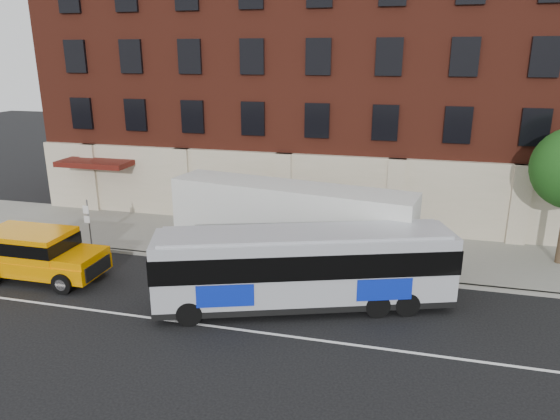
% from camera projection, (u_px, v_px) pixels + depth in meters
% --- Properties ---
extents(ground, '(120.00, 120.00, 0.00)m').
position_uv_depth(ground, '(203.00, 333.00, 17.69)').
color(ground, black).
rests_on(ground, ground).
extents(sidewalk, '(60.00, 6.00, 0.15)m').
position_uv_depth(sidewalk, '(271.00, 242.00, 26.01)').
color(sidewalk, gray).
rests_on(sidewalk, ground).
extents(kerb, '(60.00, 0.25, 0.15)m').
position_uv_depth(kerb, '(254.00, 265.00, 23.23)').
color(kerb, gray).
rests_on(kerb, ground).
extents(lane_line, '(60.00, 0.12, 0.01)m').
position_uv_depth(lane_line, '(208.00, 325.00, 18.16)').
color(lane_line, silver).
rests_on(lane_line, ground).
extents(building, '(30.00, 12.10, 15.00)m').
position_uv_depth(building, '(304.00, 83.00, 31.15)').
color(building, '#5D2216').
rests_on(building, sidewalk).
extents(sign_pole, '(0.30, 0.20, 2.50)m').
position_uv_depth(sign_pole, '(88.00, 221.00, 24.96)').
color(sign_pole, slate).
rests_on(sign_pole, ground).
extents(city_bus, '(11.31, 5.93, 3.05)m').
position_uv_depth(city_bus, '(304.00, 266.00, 19.06)').
color(city_bus, '#AFB2B9').
rests_on(city_bus, ground).
extents(yellow_suv, '(5.60, 2.48, 2.14)m').
position_uv_depth(yellow_suv, '(36.00, 251.00, 21.68)').
color(yellow_suv, '#FF9600').
rests_on(yellow_suv, ground).
extents(shipping_container, '(11.36, 4.16, 3.71)m').
position_uv_depth(shipping_container, '(290.00, 225.00, 23.11)').
color(shipping_container, black).
rests_on(shipping_container, ground).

